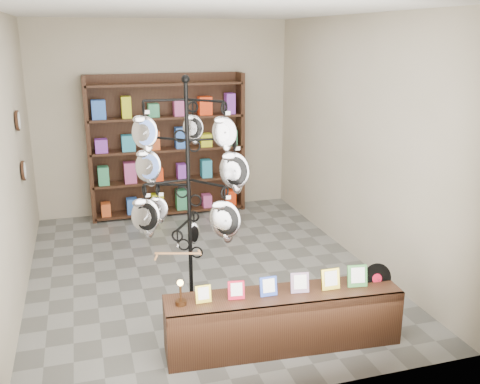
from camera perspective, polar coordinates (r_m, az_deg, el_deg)
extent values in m
plane|color=slate|center=(6.61, -4.15, -8.27)|extent=(5.00, 5.00, 0.00)
plane|color=#B9AB95|center=(8.57, -8.09, 7.79)|extent=(4.00, 0.00, 4.00)
plane|color=#B9AB95|center=(3.82, 3.73, -2.78)|extent=(4.00, 0.00, 4.00)
plane|color=#B9AB95|center=(6.05, -23.28, 3.09)|extent=(0.00, 5.00, 5.00)
plane|color=#B9AB95|center=(6.84, 12.22, 5.46)|extent=(0.00, 5.00, 5.00)
plane|color=white|center=(6.02, -4.76, 18.68)|extent=(5.00, 5.00, 0.00)
cylinder|color=black|center=(5.78, -5.15, -11.96)|extent=(0.64, 0.64, 0.03)
cylinder|color=black|center=(5.33, -5.47, -0.98)|extent=(0.05, 0.05, 2.34)
sphere|color=black|center=(5.10, -5.83, 11.90)|extent=(0.08, 0.08, 0.08)
ellipsoid|color=silver|center=(5.70, -4.91, -4.42)|extent=(0.13, 0.08, 0.25)
cube|color=tan|center=(5.18, -6.63, -6.51)|extent=(0.43, 0.14, 0.04)
cube|color=black|center=(5.02, 4.64, -13.43)|extent=(2.17, 0.60, 0.53)
cube|color=gold|center=(4.71, -3.95, -10.80)|extent=(0.14, 0.06, 0.16)
cube|color=#B50E26|center=(4.75, -0.41, -10.42)|extent=(0.15, 0.06, 0.17)
cube|color=#263FA5|center=(4.81, 3.05, -10.02)|extent=(0.16, 0.07, 0.18)
cube|color=#E54C33|center=(4.89, 6.39, -9.59)|extent=(0.17, 0.07, 0.18)
cube|color=gold|center=(4.99, 9.62, -9.15)|extent=(0.18, 0.07, 0.19)
cube|color=#337233|center=(5.08, 12.40, -8.74)|extent=(0.19, 0.07, 0.20)
cylinder|color=black|center=(5.24, 14.38, -8.93)|extent=(0.30, 0.09, 0.29)
cylinder|color=#B50E26|center=(5.24, 14.40, -8.95)|extent=(0.10, 0.03, 0.10)
cylinder|color=#412612|center=(4.72, -6.32, -11.62)|extent=(0.10, 0.10, 0.04)
cylinder|color=#412612|center=(4.68, -6.35, -10.68)|extent=(0.02, 0.02, 0.14)
sphere|color=#FFBF59|center=(4.63, -6.39, -9.60)|extent=(0.05, 0.05, 0.05)
cube|color=black|center=(8.57, -7.92, 5.10)|extent=(2.40, 0.04, 2.20)
cube|color=black|center=(8.32, -15.81, 4.29)|extent=(0.06, 0.36, 2.20)
cube|color=black|center=(8.68, -0.01, 5.39)|extent=(0.06, 0.36, 2.20)
cube|color=black|center=(8.69, -7.49, -1.91)|extent=(2.36, 0.36, 0.04)
cube|color=black|center=(8.54, -7.61, 1.28)|extent=(2.36, 0.36, 0.03)
cube|color=black|center=(8.43, -7.74, 4.56)|extent=(2.36, 0.36, 0.04)
cube|color=black|center=(8.34, -7.87, 7.93)|extent=(2.36, 0.36, 0.04)
cube|color=black|center=(8.29, -8.00, 11.35)|extent=(2.36, 0.36, 0.04)
cylinder|color=black|center=(6.78, -22.64, 7.05)|extent=(0.03, 0.24, 0.24)
cylinder|color=black|center=(6.89, -22.10, 2.13)|extent=(0.03, 0.24, 0.24)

